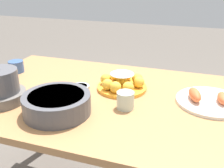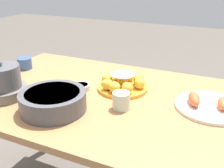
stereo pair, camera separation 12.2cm
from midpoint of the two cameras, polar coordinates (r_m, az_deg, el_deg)
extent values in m
cylinder|color=#A87547|center=(2.02, -11.68, -4.68)|extent=(0.06, 0.06, 0.73)
cube|color=#A87547|center=(1.25, 0.42, -2.85)|extent=(1.38, 0.88, 0.03)
cylinder|color=gold|center=(1.29, 5.02, -0.90)|extent=(0.24, 0.24, 0.02)
sphere|color=yellow|center=(1.31, 1.62, 1.09)|extent=(0.05, 0.05, 0.05)
sphere|color=yellow|center=(1.24, 1.80, -0.13)|extent=(0.05, 0.05, 0.05)
sphere|color=yellow|center=(1.21, 3.43, -0.78)|extent=(0.05, 0.05, 0.05)
sphere|color=yellow|center=(1.21, 6.23, -0.95)|extent=(0.05, 0.05, 0.05)
sphere|color=yellow|center=(1.27, 8.73, 0.10)|extent=(0.05, 0.05, 0.05)
sphere|color=yellow|center=(1.31, 8.52, 0.86)|extent=(0.05, 0.05, 0.05)
sphere|color=yellow|center=(1.35, 6.28, 1.76)|extent=(0.05, 0.05, 0.05)
sphere|color=yellow|center=(1.35, 3.85, 1.84)|extent=(0.05, 0.05, 0.05)
ellipsoid|color=white|center=(1.27, 5.13, 2.06)|extent=(0.12, 0.12, 0.02)
sphere|color=yellow|center=(1.28, 5.07, 0.53)|extent=(0.05, 0.05, 0.05)
cylinder|color=#4C4C51|center=(1.10, -9.61, -3.76)|extent=(0.28, 0.28, 0.08)
cylinder|color=brown|center=(1.09, -9.73, -2.10)|extent=(0.23, 0.23, 0.01)
cylinder|color=beige|center=(1.29, -4.06, -0.68)|extent=(0.09, 0.09, 0.03)
cylinder|color=#B26623|center=(1.29, -4.08, -0.26)|extent=(0.07, 0.07, 0.01)
cylinder|color=silver|center=(1.22, 23.52, -4.58)|extent=(0.30, 0.30, 0.01)
ellipsoid|color=#E06033|center=(1.19, 20.29, -3.04)|extent=(0.08, 0.13, 0.05)
ellipsoid|color=#E06033|center=(1.20, 25.76, -3.88)|extent=(0.05, 0.10, 0.04)
cylinder|color=#38568E|center=(1.63, -16.44, 4.29)|extent=(0.08, 0.08, 0.07)
cylinder|color=beige|center=(1.10, 5.20, -3.72)|extent=(0.07, 0.07, 0.07)
cylinder|color=#66605B|center=(1.29, -19.90, -1.64)|extent=(0.21, 0.21, 0.05)
cylinder|color=#515156|center=(1.26, -20.36, 1.44)|extent=(0.16, 0.16, 0.10)
camera|label=1|loc=(0.06, -87.20, 1.20)|focal=42.00mm
camera|label=2|loc=(0.06, 92.80, -1.20)|focal=42.00mm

